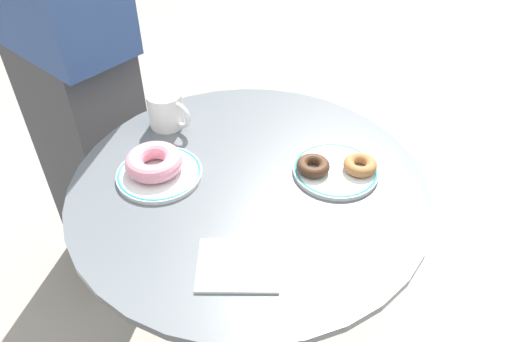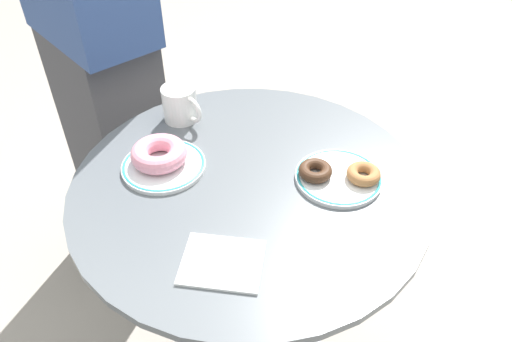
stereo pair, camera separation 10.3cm
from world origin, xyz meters
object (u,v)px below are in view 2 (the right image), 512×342
cafe_table (250,255)px  paper_napkin (222,262)px  plate_left (164,165)px  plate_right (338,177)px  donut_pink_frosted (159,154)px  donut_chocolate (315,171)px  person_figure (97,48)px  coffee_mug (181,104)px  donut_cinnamon (364,174)px

cafe_table → paper_napkin: paper_napkin is taller
plate_left → plate_right: bearing=-1.3°
donut_pink_frosted → donut_chocolate: donut_pink_frosted is taller
paper_napkin → person_figure: size_ratio=0.09×
cafe_table → paper_napkin: bearing=-97.0°
plate_left → donut_chocolate: bearing=-2.0°
plate_left → coffee_mug: (0.00, 0.19, 0.04)m
donut_cinnamon → donut_pink_frosted: bearing=177.0°
coffee_mug → donut_cinnamon: bearing=-25.5°
donut_pink_frosted → paper_napkin: donut_pink_frosted is taller
donut_cinnamon → person_figure: person_figure is taller
donut_cinnamon → person_figure: bearing=148.6°
cafe_table → plate_right: 0.32m
cafe_table → plate_left: plate_left is taller
paper_napkin → donut_cinnamon: bearing=41.8°
cafe_table → donut_pink_frosted: size_ratio=6.17×
plate_left → person_figure: bearing=123.5°
donut_cinnamon → person_figure: 0.84m
donut_pink_frosted → paper_napkin: size_ratio=0.85×
donut_pink_frosted → paper_napkin: (0.17, -0.27, -0.03)m
plate_right → coffee_mug: coffee_mug is taller
donut_pink_frosted → donut_cinnamon: size_ratio=1.72×
plate_left → donut_chocolate: donut_chocolate is taller
plate_right → donut_pink_frosted: (-0.39, 0.02, 0.03)m
cafe_table → plate_right: bearing=7.0°
coffee_mug → plate_left: bearing=-91.3°
paper_napkin → coffee_mug: coffee_mug is taller
paper_napkin → person_figure: person_figure is taller
plate_right → donut_cinnamon: (0.05, -0.01, 0.02)m
plate_left → donut_pink_frosted: (-0.01, 0.01, 0.03)m
plate_right → coffee_mug: 0.43m
paper_napkin → cafe_table: bearing=83.0°
donut_cinnamon → paper_napkin: (-0.27, -0.24, -0.02)m
coffee_mug → person_figure: (-0.28, 0.23, 0.02)m
cafe_table → donut_cinnamon: size_ratio=10.61×
donut_pink_frosted → coffee_mug: size_ratio=1.15×
paper_napkin → plate_left: bearing=122.7°
plate_left → donut_cinnamon: size_ratio=2.56×
plate_left → donut_cinnamon: bearing=-1.9°
cafe_table → coffee_mug: bearing=130.1°
donut_pink_frosted → donut_chocolate: (0.34, -0.02, -0.01)m
donut_pink_frosted → donut_cinnamon: bearing=-3.0°
donut_chocolate → person_figure: bearing=144.7°
donut_chocolate → donut_cinnamon: bearing=-1.5°
donut_chocolate → paper_napkin: size_ratio=0.50×
plate_left → donut_cinnamon: (0.44, -0.01, 0.02)m
plate_left → coffee_mug: 0.19m
plate_left → cafe_table: bearing=-9.6°
plate_left → person_figure: size_ratio=0.12×
plate_left → coffee_mug: coffee_mug is taller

